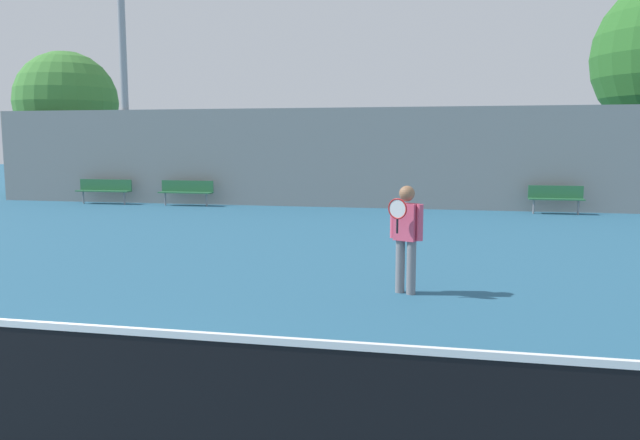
# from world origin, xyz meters

# --- Properties ---
(tennis_player) EXTENTS (0.52, 0.50, 1.65)m
(tennis_player) POSITION_xyz_m (3.16, 5.58, 0.94)
(tennis_player) COLOR slate
(tennis_player) RESTS_ON ground_plane
(bench_courtside_near) EXTENTS (2.08, 0.40, 0.89)m
(bench_courtside_near) POSITION_xyz_m (-8.65, 17.04, 0.57)
(bench_courtside_near) COLOR #28663D
(bench_courtside_near) RESTS_ON ground_plane
(bench_courtside_far) EXTENTS (1.68, 0.40, 0.89)m
(bench_courtside_far) POSITION_xyz_m (7.13, 17.04, 0.56)
(bench_courtside_far) COLOR #28663D
(bench_courtside_far) RESTS_ON ground_plane
(bench_adjacent_court) EXTENTS (1.97, 0.40, 0.89)m
(bench_adjacent_court) POSITION_xyz_m (-5.42, 17.04, 0.57)
(bench_adjacent_court) COLOR #28663D
(bench_adjacent_court) RESTS_ON ground_plane
(light_pole_far_right) EXTENTS (0.90, 0.60, 10.63)m
(light_pole_far_right) POSITION_xyz_m (-8.10, 17.77, 6.04)
(light_pole_far_right) COLOR #939399
(light_pole_far_right) RESTS_ON ground_plane
(back_fence) EXTENTS (26.46, 0.06, 3.44)m
(back_fence) POSITION_xyz_m (0.00, 17.58, 1.72)
(back_fence) COLOR gray
(back_fence) RESTS_ON ground_plane
(tree_green_broad) EXTENTS (4.31, 4.31, 6.09)m
(tree_green_broad) POSITION_xyz_m (-12.35, 20.53, 3.92)
(tree_green_broad) COLOR brown
(tree_green_broad) RESTS_ON ground_plane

